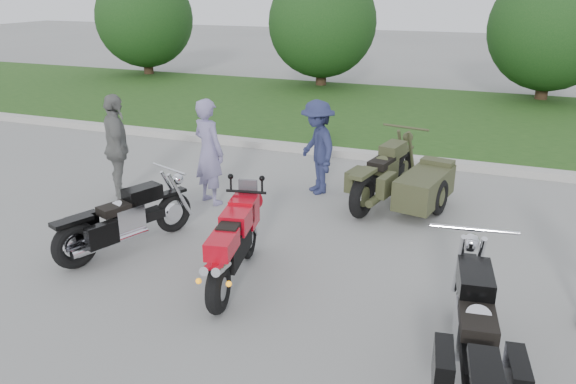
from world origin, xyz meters
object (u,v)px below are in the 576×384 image
(cruiser_sidecar, at_px, (406,183))
(person_denim, at_px, (317,147))
(cruiser_right, at_px, (475,340))
(sportbike_red, at_px, (233,244))
(person_stripe, at_px, (209,152))
(cruiser_left, at_px, (122,222))
(person_back, at_px, (117,148))

(cruiser_sidecar, distance_m, person_denim, 1.63)
(cruiser_sidecar, bearing_deg, cruiser_right, -61.14)
(sportbike_red, xyz_separation_m, person_stripe, (-1.57, 2.31, 0.34))
(sportbike_red, height_order, person_denim, person_denim)
(sportbike_red, bearing_deg, cruiser_sidecar, 54.30)
(person_stripe, bearing_deg, cruiser_sidecar, -139.31)
(sportbike_red, bearing_deg, person_denim, 80.53)
(cruiser_left, height_order, cruiser_sidecar, cruiser_sidecar)
(cruiser_sidecar, height_order, person_back, person_back)
(cruiser_sidecar, xyz_separation_m, person_denim, (-1.57, 0.18, 0.38))
(sportbike_red, bearing_deg, person_back, 137.17)
(person_stripe, xyz_separation_m, person_denim, (1.49, 1.09, -0.06))
(person_denim, bearing_deg, cruiser_right, -6.62)
(cruiser_sidecar, bearing_deg, person_back, -152.93)
(cruiser_sidecar, bearing_deg, person_stripe, -152.22)
(cruiser_right, relative_size, person_denim, 1.54)
(person_denim, xyz_separation_m, person_back, (-2.99, -1.48, 0.08))
(person_back, bearing_deg, person_stripe, -118.20)
(cruiser_left, bearing_deg, person_back, 148.82)
(sportbike_red, xyz_separation_m, cruiser_right, (2.82, -0.91, -0.04))
(cruiser_left, bearing_deg, person_stripe, 104.77)
(person_stripe, bearing_deg, person_back, 38.52)
(cruiser_left, distance_m, cruiser_right, 4.77)
(cruiser_right, relative_size, cruiser_sidecar, 1.05)
(person_stripe, bearing_deg, person_denim, -119.65)
(person_denim, bearing_deg, sportbike_red, -39.19)
(cruiser_sidecar, bearing_deg, sportbike_red, -103.77)
(cruiser_right, relative_size, person_back, 1.40)
(cruiser_left, xyz_separation_m, person_denim, (1.73, 3.13, 0.39))
(sportbike_red, distance_m, cruiser_left, 1.83)
(person_stripe, height_order, person_denim, person_stripe)
(sportbike_red, distance_m, person_stripe, 2.81)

